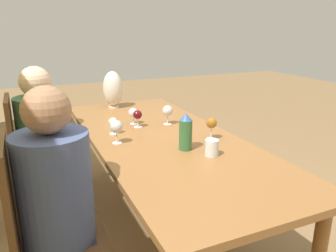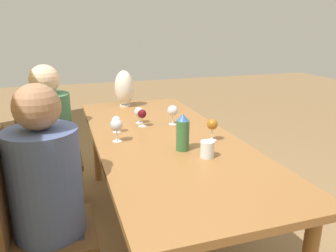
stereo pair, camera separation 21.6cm
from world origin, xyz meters
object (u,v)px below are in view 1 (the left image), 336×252
wine_glass_5 (133,113)px  person_far (44,141)px  wine_glass_0 (138,115)px  chair_near (43,231)px  vase (113,89)px  water_bottle (186,132)px  person_near (60,203)px  wine_glass_4 (116,127)px  wine_glass_3 (113,123)px  water_tumbler (212,148)px  wine_glass_1 (212,124)px  wine_glass_2 (168,111)px  chair_far (33,158)px

wine_glass_5 → person_far: person_far is taller
wine_glass_0 → chair_near: chair_near is taller
vase → chair_near: (-1.43, 0.75, -0.40)m
water_bottle → person_near: (-0.18, 0.78, -0.20)m
wine_glass_4 → person_near: size_ratio=0.12×
wine_glass_3 → person_far: person_far is taller
wine_glass_5 → chair_near: size_ratio=0.13×
water_tumbler → person_near: (-0.03, 0.87, -0.14)m
water_tumbler → person_far: size_ratio=0.08×
wine_glass_3 → person_near: person_near is taller
wine_glass_1 → wine_glass_3: 0.69m
wine_glass_1 → person_far: 1.27m
wine_glass_2 → wine_glass_0: bearing=85.0°
chair_far → person_near: bearing=-174.7°
water_tumbler → vase: vase is taller
wine_glass_4 → chair_far: 0.82m
wine_glass_0 → chair_near: 1.11m
water_tumbler → vase: bearing=8.7°
wine_glass_1 → person_near: (-0.29, 1.03, -0.20)m
wine_glass_4 → person_near: person_near is taller
wine_glass_1 → wine_glass_4: 0.63m
wine_glass_1 → wine_glass_3: bearing=56.8°
wine_glass_3 → person_near: size_ratio=0.10×
wine_glass_4 → wine_glass_1: bearing=-106.2°
wine_glass_2 → person_near: (-0.73, 0.90, -0.20)m
wine_glass_3 → wine_glass_4: bearing=171.3°
wine_glass_4 → wine_glass_5: bearing=-32.3°
wine_glass_2 → wine_glass_5: bearing=64.5°
wine_glass_0 → person_near: person_near is taller
wine_glass_4 → chair_near: size_ratio=0.15×
wine_glass_4 → person_far: (0.54, 0.42, -0.21)m
vase → wine_glass_3: vase is taller
water_bottle → wine_glass_0: bearing=11.8°
person_near → chair_near: bearing=90.0°
wine_glass_3 → person_far: bearing=53.1°
wine_glass_2 → person_near: bearing=128.9°
chair_far → water_tumbler: bearing=-135.1°
water_bottle → wine_glass_1: (0.10, -0.25, -0.00)m
vase → wine_glass_5: bearing=179.9°
wine_glass_0 → water_bottle: bearing=-168.2°
wine_glass_2 → chair_near: bearing=126.2°
vase → chair_near: bearing=152.3°
water_bottle → vase: 1.26m
water_bottle → wine_glass_2: bearing=-12.5°
chair_near → chair_far: 1.00m
wine_glass_1 → person_far: size_ratio=0.12×
water_bottle → wine_glass_5: size_ratio=1.80×
water_tumbler → wine_glass_4: bearing=46.4°
wine_glass_1 → chair_far: bearing=57.4°
wine_glass_4 → chair_far: bearing=43.6°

